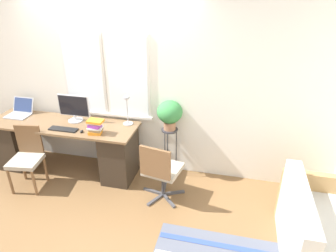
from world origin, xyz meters
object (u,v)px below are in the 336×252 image
Objects in this scene: monitor at (74,108)px; desk_lamp at (127,107)px; book_stack at (95,127)px; couch_loveseat at (318,240)px; potted_plant at (170,113)px; keyboard at (63,129)px; desk_chair_wooden at (27,156)px; mouse at (82,131)px; plant_stand at (170,136)px; laptop at (20,112)px; office_chair_swivel at (161,170)px.

monitor is 0.78m from desk_lamp.
book_stack reaches higher than couch_loveseat.
potted_plant is at bearing 56.21° from couch_loveseat.
keyboard is 0.61m from desk_chair_wooden.
monitor is at bearing 129.50° from mouse.
couch_loveseat is at bearing -15.80° from desk_chair_wooden.
desk_lamp is at bearing -174.23° from plant_stand.
couch_loveseat is (4.10, -1.06, -0.53)m from laptop.
plant_stand is at bearing 13.40° from desk_chair_wooden.
desk_lamp is (0.52, 0.39, 0.24)m from mouse.
desk_chair_wooden is 2.04× the size of potted_plant.
potted_plant is at bearing -135.00° from plant_stand.
desk_lamp is 1.02× the size of potted_plant.
laptop is at bearing -177.32° from desk_lamp.
monitor is 0.35× the size of couch_loveseat.
office_chair_swivel is (1.13, -0.16, -0.34)m from mouse.
keyboard is 1.47m from plant_stand.
potted_plant is at bearing 22.20° from mouse.
laptop is at bearing 167.93° from book_stack.
book_stack is at bearing -130.06° from desk_lamp.
mouse is at bearing 3.06° from office_chair_swivel.
monitor reaches higher than plant_stand.
couch_loveseat is at bearing -13.48° from keyboard.
couch_loveseat is (1.77, -0.60, -0.15)m from office_chair_swivel.
office_chair_swivel is (2.32, -0.47, -0.38)m from laptop.
mouse is (0.26, -0.32, -0.18)m from monitor.
keyboard is at bearing 76.52° from couch_loveseat.
potted_plant reaches higher than couch_loveseat.
laptop is at bearing 120.30° from desk_chair_wooden.
office_chair_swivel is at bearing -11.42° from laptop.
desk_lamp is at bearing 64.44° from couch_loveseat.
office_chair_swivel is 0.81m from potted_plant.
plant_stand is (-1.80, 1.20, 0.32)m from couch_loveseat.
laptop reaches higher than couch_loveseat.
desk_lamp is at bearing -174.23° from potted_plant.
plant_stand is 1.72× the size of potted_plant.
office_chair_swivel is at bearing -87.63° from plant_stand.
monitor is 0.36m from keyboard.
desk_lamp reaches higher than monitor.
desk_chair_wooden is 1.18× the size of plant_stand.
desk_chair_wooden is 2.03m from potted_plant.
monitor reaches higher than couch_loveseat.
laptop is at bearing 165.22° from mouse.
keyboard is 1.87× the size of book_stack.
monitor reaches higher than potted_plant.
laptop is 0.25× the size of couch_loveseat.
laptop is 1.42m from book_stack.
desk_lamp is (0.80, 0.38, 0.25)m from keyboard.
mouse is at bearing -142.73° from desk_lamp.
keyboard is at bearing -18.33° from laptop.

